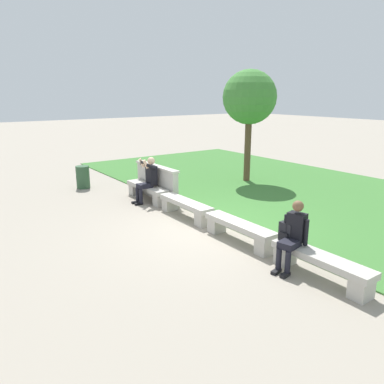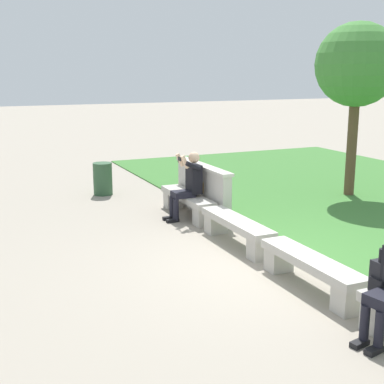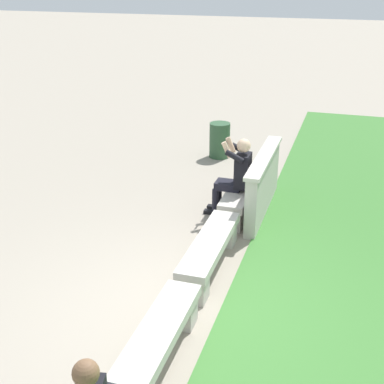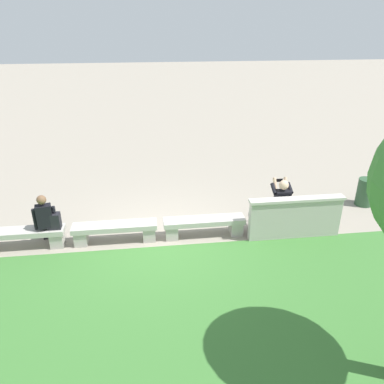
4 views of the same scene
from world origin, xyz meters
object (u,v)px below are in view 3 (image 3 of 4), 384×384
object	(u,v)px
trash_bin	(220,140)
bench_mid	(156,343)
bench_main	(242,193)
person_photographer	(236,173)
bench_near	(210,250)

from	to	relation	value
trash_bin	bench_mid	bearing A→B (deg)	9.06
bench_main	person_photographer	xyz separation A→B (m)	(0.23, -0.08, 0.44)
bench_mid	person_photographer	bearing A→B (deg)	-178.84
bench_main	trash_bin	xyz separation A→B (m)	(-2.53, -1.05, 0.08)
bench_main	bench_near	world-z (taller)	same
bench_main	person_photographer	bearing A→B (deg)	-18.79
bench_mid	person_photographer	size ratio (longest dim) A/B	1.42
bench_main	person_photographer	size ratio (longest dim) A/B	1.42
bench_near	trash_bin	bearing A→B (deg)	-167.03
person_photographer	trash_bin	distance (m)	2.95
bench_main	trash_bin	size ratio (longest dim) A/B	2.50
bench_near	person_photographer	bearing A→B (deg)	-177.53
person_photographer	trash_bin	xyz separation A→B (m)	(-2.76, -0.97, -0.36)
bench_main	bench_mid	xyz separation A→B (m)	(4.06, 0.00, 0.00)
bench_near	trash_bin	distance (m)	4.68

